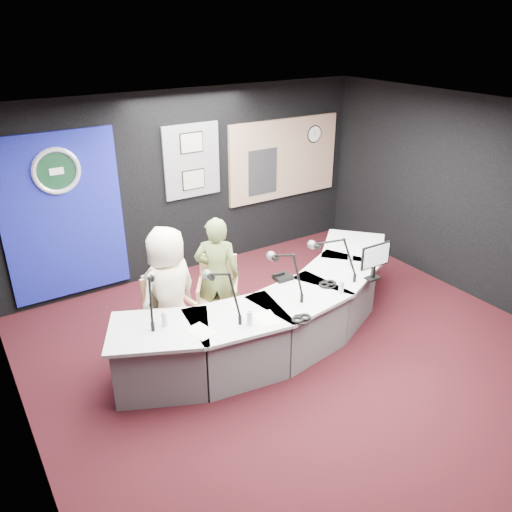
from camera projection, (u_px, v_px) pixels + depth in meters
ground at (306, 359)px, 6.12m from camera, size 6.00×6.00×0.00m
ceiling at (318, 121)px, 4.93m from camera, size 6.00×6.00×0.02m
wall_back at (189, 184)px, 7.81m from camera, size 6.00×0.02×2.80m
wall_left at (13, 339)px, 4.06m from camera, size 0.02×6.00×2.80m
wall_right at (485, 203)px, 6.99m from camera, size 0.02×6.00×2.80m
broadcast_desk at (277, 313)px, 6.35m from camera, size 4.50×1.90×0.75m
backdrop_panel at (64, 217)px, 6.92m from camera, size 1.60×0.05×2.30m
agency_seal at (56, 171)px, 6.62m from camera, size 0.63×0.07×0.63m
seal_center at (56, 171)px, 6.62m from camera, size 0.48×0.01×0.48m
pinboard at (192, 161)px, 7.66m from camera, size 0.90×0.04×1.10m
framed_photo_upper at (192, 143)px, 7.52m from camera, size 0.34×0.02×0.27m
framed_photo_lower at (194, 180)px, 7.76m from camera, size 0.34×0.02×0.27m
booth_window_frame at (284, 159)px, 8.58m from camera, size 2.12×0.06×1.32m
booth_glow at (284, 159)px, 8.57m from camera, size 2.00×0.02×1.20m
equipment_rack at (263, 172)px, 8.40m from camera, size 0.55×0.02×0.75m
wall_clock at (314, 134)px, 8.70m from camera, size 0.28×0.01×0.28m
armchair_left at (171, 318)px, 6.11m from camera, size 0.58×0.58×0.89m
armchair_right at (218, 299)px, 6.57m from camera, size 0.67×0.67×0.86m
draped_jacket at (163, 297)px, 6.24m from camera, size 0.51×0.18×0.70m
person_man at (169, 292)px, 5.96m from camera, size 0.89×0.71×1.60m
person_woman at (217, 275)px, 6.42m from camera, size 0.67×0.63×1.54m
computer_monitor at (375, 255)px, 6.25m from camera, size 0.45×0.03×0.30m
desk_phone at (283, 277)px, 6.36m from camera, size 0.22×0.18×0.05m
headphones_near at (328, 284)px, 6.22m from camera, size 0.23×0.23×0.04m
headphones_far at (301, 318)px, 5.51m from camera, size 0.23×0.23×0.04m
paper_stack at (201, 331)px, 5.31m from camera, size 0.27×0.34×0.00m
notepad at (266, 318)px, 5.54m from camera, size 0.27×0.34×0.00m
boom_mic_a at (151, 291)px, 5.48m from camera, size 0.37×0.69×0.60m
boom_mic_b at (223, 288)px, 5.54m from camera, size 0.18×0.74×0.60m
boom_mic_c at (286, 268)px, 5.97m from camera, size 0.16×0.74×0.60m
boom_mic_d at (333, 254)px, 6.35m from camera, size 0.35×0.70×0.60m
water_bottles at (298, 288)px, 5.98m from camera, size 3.23×0.55×0.18m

